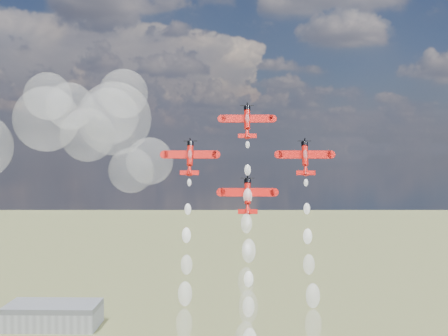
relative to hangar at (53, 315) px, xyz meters
name	(u,v)px	position (x,y,z in m)	size (l,w,h in m)	color
hangar	(53,315)	(0.00, 0.00, 0.00)	(50.00, 28.00, 13.00)	gray
plane_lead	(247,121)	(103.72, -173.32, 98.47)	(13.41, 6.42, 9.02)	red
plane_left	(190,157)	(88.96, -177.51, 89.03)	(13.41, 6.42, 9.02)	red
plane_right	(305,157)	(118.49, -177.51, 89.03)	(13.41, 6.42, 9.02)	red
plane_slot	(248,195)	(103.72, -181.71, 79.58)	(13.41, 6.42, 9.02)	red
smoke_trail_lead	(247,297)	(103.42, -191.83, 56.29)	(5.43, 22.43, 48.19)	white
drifted_smoke_cloud	(74,125)	(53.32, -155.44, 98.10)	(67.76, 32.34, 36.65)	white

